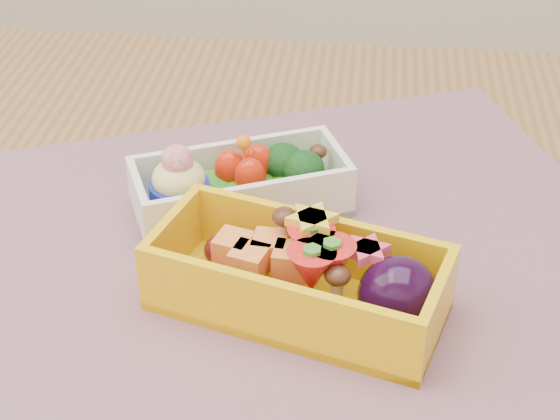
# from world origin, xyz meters

# --- Properties ---
(table) EXTENTS (1.20, 0.80, 0.75)m
(table) POSITION_xyz_m (0.00, 0.00, 0.65)
(table) COLOR brown
(table) RESTS_ON ground
(placemat) EXTENTS (0.64, 0.57, 0.00)m
(placemat) POSITION_xyz_m (-0.00, 0.02, 0.75)
(placemat) COLOR #8F626F
(placemat) RESTS_ON table
(bento_white) EXTENTS (0.17, 0.13, 0.07)m
(bento_white) POSITION_xyz_m (-0.03, 0.08, 0.77)
(bento_white) COLOR white
(bento_white) RESTS_ON placemat
(bento_yellow) EXTENTS (0.20, 0.13, 0.06)m
(bento_yellow) POSITION_xyz_m (0.03, -0.03, 0.78)
(bento_yellow) COLOR yellow
(bento_yellow) RESTS_ON placemat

